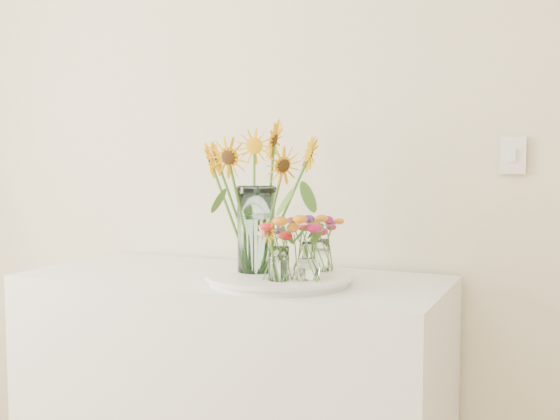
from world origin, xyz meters
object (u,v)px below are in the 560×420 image
Objects in this scene: tray at (279,280)px; counter at (233,407)px; mason_jar at (256,230)px; small_vase_c at (320,256)px; small_vase_b at (307,261)px; small_vase_a at (279,264)px.

counter is at bearing 161.63° from tray.
mason_jar is 0.22m from small_vase_c.
tray is (0.19, -0.06, 0.46)m from counter.
small_vase_b reaches higher than tray.
small_vase_b is at bearing -17.43° from mason_jar.
counter is 11.91× the size of small_vase_b.
small_vase_b is at bearing -22.96° from tray.
small_vase_c is (0.10, 0.11, 0.07)m from tray.
small_vase_b is at bearing -20.08° from counter.
small_vase_c reaches higher than counter.
tray is at bearing -18.37° from counter.
small_vase_c is (0.05, 0.21, -0.00)m from small_vase_a.
counter is 3.22× the size of tray.
mason_jar is (0.11, -0.05, 0.61)m from counter.
small_vase_a is at bearing -34.79° from counter.
tray is 0.14m from small_vase_b.
counter is 13.02× the size of small_vase_c.
small_vase_a is at bearing -41.95° from mason_jar.
mason_jar reaches higher than small_vase_a.
small_vase_b is 0.16m from small_vase_c.
small_vase_c is (-0.02, 0.16, -0.01)m from small_vase_b.
counter is 0.63m from mason_jar.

